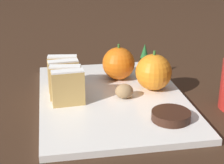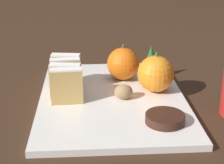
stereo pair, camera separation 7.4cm
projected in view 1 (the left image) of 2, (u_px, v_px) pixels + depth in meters
ground_plane at (112, 101)px, 0.75m from camera, size 6.00×6.00×0.00m
serving_platter at (112, 99)px, 0.75m from camera, size 0.29×0.39×0.01m
stollen_slice_front at (68, 88)px, 0.70m from camera, size 0.06×0.02×0.07m
stollen_slice_second at (65, 82)px, 0.72m from camera, size 0.06×0.03×0.07m
stollen_slice_third at (64, 77)px, 0.75m from camera, size 0.06×0.03×0.07m
stollen_slice_fourth at (63, 72)px, 0.78m from camera, size 0.06×0.03×0.07m
orange_near at (119, 63)px, 0.82m from camera, size 0.07×0.07×0.08m
orange_far at (154, 72)px, 0.77m from camera, size 0.08×0.08×0.08m
walnut at (124, 91)px, 0.73m from camera, size 0.04×0.03×0.03m
chocolate_cookie at (171, 116)px, 0.65m from camera, size 0.07×0.07×0.02m
evergreen_sprig at (144, 58)px, 0.86m from camera, size 0.04×0.04×0.07m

